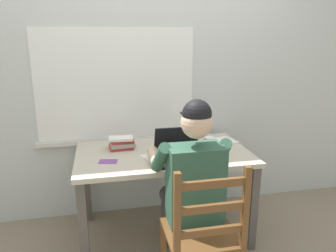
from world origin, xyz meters
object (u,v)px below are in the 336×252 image
object	(u,v)px
coffee_mug_dark	(189,143)
coffee_mug_white	(209,143)
desk	(163,163)
computer_mouse	(218,158)
landscape_photo_print	(108,162)
wooden_chair	(203,235)
laptop	(179,152)
seated_person	(191,181)
book_stack_main	(122,143)

from	to	relation	value
coffee_mug_dark	coffee_mug_white	bearing A→B (deg)	-7.33
desk	computer_mouse	size ratio (longest dim) A/B	13.28
coffee_mug_dark	landscape_photo_print	bearing A→B (deg)	-167.34
coffee_mug_white	coffee_mug_dark	distance (m)	0.16
desk	coffee_mug_dark	xyz separation A→B (m)	(0.21, 0.02, 0.14)
wooden_chair	laptop	xyz separation A→B (m)	(-0.01, 0.57, 0.32)
desk	wooden_chair	bearing A→B (deg)	-83.12
laptop	coffee_mug_white	xyz separation A→B (m)	(0.29, 0.18, -0.01)
seated_person	landscape_photo_print	size ratio (longest dim) A/B	9.47
wooden_chair	landscape_photo_print	size ratio (longest dim) A/B	7.13
coffee_mug_dark	desk	bearing A→B (deg)	-173.32
wooden_chair	landscape_photo_print	xyz separation A→B (m)	(-0.52, 0.62, 0.26)
laptop	landscape_photo_print	world-z (taller)	laptop
laptop	computer_mouse	distance (m)	0.29
coffee_mug_white	wooden_chair	bearing A→B (deg)	-110.79
landscape_photo_print	book_stack_main	bearing A→B (deg)	77.24
seated_person	coffee_mug_white	world-z (taller)	seated_person
wooden_chair	computer_mouse	xyz separation A→B (m)	(0.26, 0.49, 0.28)
computer_mouse	coffee_mug_dark	world-z (taller)	coffee_mug_dark
laptop	book_stack_main	world-z (taller)	laptop
desk	laptop	size ratio (longest dim) A/B	4.02
seated_person	laptop	xyz separation A→B (m)	(-0.01, 0.29, 0.09)
seated_person	wooden_chair	world-z (taller)	seated_person
coffee_mug_white	coffee_mug_dark	xyz separation A→B (m)	(-0.16, 0.02, 0.00)
book_stack_main	computer_mouse	bearing A→B (deg)	-30.79
seated_person	laptop	size ratio (longest dim) A/B	3.73
computer_mouse	coffee_mug_white	bearing A→B (deg)	85.69
wooden_chair	coffee_mug_white	world-z (taller)	wooden_chair
desk	coffee_mug_dark	size ratio (longest dim) A/B	10.56
book_stack_main	wooden_chair	bearing A→B (deg)	-65.73
wooden_chair	coffee_mug_dark	xyz separation A→B (m)	(0.12, 0.77, 0.31)
coffee_mug_white	laptop	bearing A→B (deg)	-148.43
desk	landscape_photo_print	bearing A→B (deg)	-164.45
desk	seated_person	xyz separation A→B (m)	(0.09, -0.46, 0.05)
wooden_chair	landscape_photo_print	bearing A→B (deg)	129.56
desk	laptop	xyz separation A→B (m)	(0.08, -0.17, 0.15)
seated_person	laptop	world-z (taller)	seated_person
desk	seated_person	distance (m)	0.47
desk	book_stack_main	world-z (taller)	book_stack_main
laptop	coffee_mug_white	size ratio (longest dim) A/B	2.79
computer_mouse	landscape_photo_print	bearing A→B (deg)	169.97
coffee_mug_white	book_stack_main	size ratio (longest dim) A/B	0.57
seated_person	computer_mouse	bearing A→B (deg)	38.03
book_stack_main	coffee_mug_white	bearing A→B (deg)	-11.08
computer_mouse	book_stack_main	xyz separation A→B (m)	(-0.66, 0.39, 0.03)
desk	coffee_mug_dark	distance (m)	0.26
seated_person	coffee_mug_dark	bearing A→B (deg)	75.87
landscape_photo_print	desk	bearing A→B (deg)	27.66
coffee_mug_dark	book_stack_main	xyz separation A→B (m)	(-0.52, 0.11, -0.00)
wooden_chair	coffee_mug_white	bearing A→B (deg)	69.21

